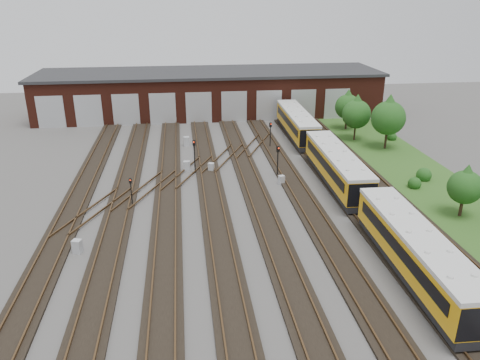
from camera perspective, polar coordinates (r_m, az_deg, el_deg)
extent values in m
plane|color=#464441|center=(35.55, 0.76, -7.05)|extent=(120.00, 120.00, 0.00)
cube|color=black|center=(36.53, -21.77, -7.77)|extent=(2.40, 70.00, 0.18)
cube|color=#513820|center=(36.65, -22.90, -7.55)|extent=(0.10, 70.00, 0.15)
cube|color=#513820|center=(36.27, -20.70, -7.53)|extent=(0.10, 70.00, 0.15)
cube|color=black|center=(35.69, -15.51, -7.65)|extent=(2.40, 70.00, 0.18)
cube|color=#513820|center=(35.73, -16.68, -7.45)|extent=(0.10, 70.00, 0.15)
cube|color=#513820|center=(35.50, -14.38, -7.39)|extent=(0.10, 70.00, 0.15)
cube|color=black|center=(35.28, -9.03, -7.43)|extent=(2.40, 70.00, 0.18)
cube|color=#513820|center=(35.24, -10.21, -7.24)|extent=(0.10, 70.00, 0.15)
cube|color=#513820|center=(35.17, -7.87, -7.15)|extent=(0.10, 70.00, 0.15)
cube|color=black|center=(35.32, -2.48, -7.12)|extent=(2.40, 70.00, 0.18)
cube|color=#513820|center=(35.20, -3.66, -6.95)|extent=(0.10, 70.00, 0.15)
cube|color=#513820|center=(35.29, -1.32, -6.82)|extent=(0.10, 70.00, 0.15)
cube|color=black|center=(35.81, 3.95, -6.72)|extent=(2.40, 70.00, 0.18)
cube|color=#513820|center=(35.61, 2.82, -6.56)|extent=(0.10, 70.00, 0.15)
cube|color=#513820|center=(35.87, 5.09, -6.41)|extent=(0.10, 70.00, 0.15)
cube|color=black|center=(36.73, 10.12, -6.25)|extent=(2.40, 70.00, 0.18)
cube|color=#513820|center=(36.46, 9.06, -6.11)|extent=(0.10, 70.00, 0.15)
cube|color=#513820|center=(36.87, 11.21, -5.94)|extent=(0.10, 70.00, 0.15)
cube|color=black|center=(38.06, 15.92, -5.75)|extent=(2.40, 70.00, 0.18)
cube|color=#513820|center=(37.72, 14.94, -5.62)|extent=(0.10, 70.00, 0.15)
cube|color=#513820|center=(38.26, 16.94, -5.44)|extent=(0.10, 70.00, 0.15)
cube|color=black|center=(39.74, 21.27, -5.24)|extent=(2.40, 70.00, 0.18)
cube|color=#513820|center=(39.34, 20.38, -5.12)|extent=(0.10, 70.00, 0.15)
cube|color=#513820|center=(40.01, 22.21, -4.94)|extent=(0.10, 70.00, 0.15)
cube|color=#513820|center=(44.34, -11.35, -1.05)|extent=(5.40, 9.62, 0.15)
cube|color=#513820|center=(47.91, -6.31, 1.02)|extent=(5.40, 9.62, 0.15)
cube|color=#513820|center=(51.85, -1.99, 2.78)|extent=(5.40, 9.62, 0.15)
cube|color=#513820|center=(41.23, -17.23, -3.44)|extent=(5.40, 9.62, 0.15)
cube|color=#513820|center=(56.09, 1.71, 4.27)|extent=(5.40, 9.62, 0.15)
cube|color=#4C1D13|center=(72.35, -3.67, 10.50)|extent=(50.00, 12.00, 6.00)
cube|color=#29292B|center=(71.80, -3.74, 12.96)|extent=(51.00, 12.50, 0.40)
cube|color=#ACAEB1|center=(68.80, -22.08, 7.68)|extent=(3.60, 0.12, 4.40)
cube|color=#ACAEB1|center=(67.69, -17.96, 8.00)|extent=(3.60, 0.12, 4.40)
cube|color=#ACAEB1|center=(66.94, -13.72, 8.30)|extent=(3.60, 0.12, 4.40)
cube|color=#ACAEB1|center=(66.56, -9.40, 8.55)|extent=(3.60, 0.12, 4.40)
cube|color=#ACAEB1|center=(66.55, -5.05, 8.75)|extent=(3.60, 0.12, 4.40)
cube|color=#ACAEB1|center=(66.91, -0.72, 8.91)|extent=(3.60, 0.12, 4.40)
cube|color=#ACAEB1|center=(67.65, 3.55, 9.01)|extent=(3.60, 0.12, 4.40)
cube|color=#ACAEB1|center=(68.74, 7.70, 9.06)|extent=(3.60, 0.12, 4.40)
cube|color=#ACAEB1|center=(70.17, 11.70, 9.07)|extent=(3.60, 0.12, 4.40)
cube|color=#2B531B|center=(50.06, 21.14, 0.27)|extent=(8.00, 55.00, 0.05)
cube|color=black|center=(32.73, 20.35, -10.09)|extent=(2.57, 14.44, 0.58)
cube|color=orange|center=(32.07, 20.67, -8.04)|extent=(2.86, 14.45, 2.11)
cube|color=silver|center=(31.51, 20.95, -6.15)|extent=(2.95, 14.45, 0.29)
cube|color=black|center=(31.43, 18.63, -7.89)|extent=(0.38, 12.66, 0.82)
cube|color=black|center=(32.52, 22.74, -7.45)|extent=(0.38, 12.66, 0.82)
cube|color=black|center=(45.87, 11.56, 0.22)|extent=(2.57, 14.44, 0.58)
cube|color=orange|center=(45.41, 11.69, 1.79)|extent=(2.86, 14.45, 2.11)
cube|color=silver|center=(45.02, 11.81, 3.22)|extent=(2.95, 14.45, 0.29)
cube|color=black|center=(44.97, 10.17, 2.03)|extent=(0.38, 12.66, 0.82)
cube|color=black|center=(45.71, 13.23, 2.12)|extent=(0.38, 12.66, 0.82)
cube|color=black|center=(60.41, 6.87, 5.78)|extent=(2.57, 14.44, 0.58)
cube|color=orange|center=(60.06, 6.92, 7.01)|extent=(2.86, 14.45, 2.11)
cube|color=silver|center=(59.77, 6.98, 8.12)|extent=(2.95, 14.45, 0.29)
cube|color=black|center=(59.74, 5.74, 7.21)|extent=(0.38, 12.66, 0.82)
cube|color=black|center=(60.28, 8.12, 7.24)|extent=(0.38, 12.66, 0.82)
cylinder|color=black|center=(41.29, -13.08, -1.74)|extent=(0.09, 0.09, 2.12)
cube|color=black|center=(40.81, -13.23, -0.09)|extent=(0.22, 0.13, 0.44)
sphere|color=#F52C0D|center=(40.70, -13.25, -0.02)|extent=(0.11, 0.11, 0.11)
cylinder|color=black|center=(47.76, -5.55, 2.54)|extent=(0.11, 0.11, 2.94)
cube|color=black|center=(47.22, -5.62, 4.54)|extent=(0.31, 0.23, 0.55)
sphere|color=#F52C0D|center=(47.08, -5.63, 4.62)|extent=(0.13, 0.13, 0.13)
cylinder|color=black|center=(55.78, 3.71, 5.22)|extent=(0.10, 0.10, 2.53)
cube|color=black|center=(55.37, 3.74, 6.73)|extent=(0.30, 0.24, 0.52)
sphere|color=#F52C0D|center=(55.24, 3.77, 6.81)|extent=(0.12, 0.12, 0.12)
cylinder|color=black|center=(46.81, 4.60, 1.94)|extent=(0.11, 0.11, 2.60)
cube|color=black|center=(46.30, 4.66, 3.78)|extent=(0.33, 0.26, 0.57)
sphere|color=#F52C0D|center=(46.16, 4.69, 3.87)|extent=(0.14, 0.14, 0.14)
cube|color=#B0B2B5|center=(35.33, -19.22, -7.66)|extent=(0.74, 0.67, 1.01)
cube|color=#B0B2B5|center=(56.88, -6.54, 4.71)|extent=(0.72, 0.61, 1.12)
cube|color=#B0B2B5|center=(48.53, -6.50, 1.66)|extent=(0.73, 0.64, 1.10)
cube|color=#B0B2B5|center=(48.26, -3.54, 1.54)|extent=(0.70, 0.64, 0.94)
cube|color=#B0B2B5|center=(45.18, 5.07, 0.01)|extent=(0.64, 0.58, 0.89)
cylinder|color=#302015|center=(60.40, 13.80, 5.57)|extent=(0.22, 0.22, 1.81)
sphere|color=#1A4112|center=(59.79, 14.00, 7.79)|extent=(3.51, 3.51, 3.51)
cone|color=#1A4112|center=(59.52, 14.11, 8.96)|extent=(3.01, 3.01, 2.51)
cylinder|color=#302015|center=(65.05, 12.80, 6.76)|extent=(0.27, 0.27, 1.70)
sphere|color=#1A4112|center=(64.52, 12.97, 8.70)|extent=(3.30, 3.30, 3.30)
cone|color=#1A4112|center=(64.27, 13.06, 9.72)|extent=(2.83, 2.83, 2.36)
cylinder|color=#302015|center=(57.94, 17.33, 4.64)|extent=(0.25, 0.25, 2.03)
sphere|color=#1A4112|center=(57.25, 17.63, 7.22)|extent=(3.94, 3.94, 3.94)
cone|color=#1A4112|center=(56.93, 17.79, 8.58)|extent=(3.38, 3.38, 2.81)
cylinder|color=#302015|center=(42.60, 25.33, -3.14)|extent=(0.26, 0.26, 1.42)
sphere|color=#1A4112|center=(41.90, 25.74, -0.79)|extent=(2.76, 2.76, 2.76)
cone|color=#1A4112|center=(41.57, 25.96, 0.46)|extent=(2.36, 2.36, 1.97)
sphere|color=#1A4112|center=(47.07, 20.53, -0.21)|extent=(1.24, 1.24, 1.24)
sphere|color=#1A4112|center=(49.36, 21.54, 0.80)|extent=(1.47, 1.47, 1.47)
sphere|color=#1A4112|center=(61.81, 18.04, 5.21)|extent=(1.22, 1.22, 1.22)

